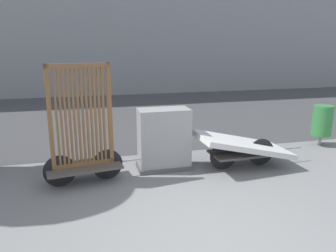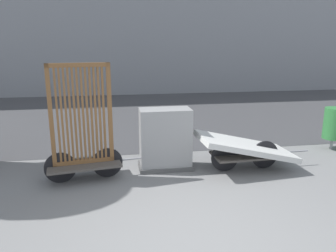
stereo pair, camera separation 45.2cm
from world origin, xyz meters
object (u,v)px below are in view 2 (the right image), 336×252
(utility_cabinet, at_px, (165,141))
(trash_bin, at_px, (334,123))
(bike_cart_with_mattress, at_px, (246,148))
(bike_cart_with_bedframe, at_px, (83,138))

(utility_cabinet, xyz_separation_m, trash_bin, (3.94, 0.54, 0.06))
(utility_cabinet, distance_m, trash_bin, 3.97)
(bike_cart_with_mattress, bearing_deg, trash_bin, 17.73)
(bike_cart_with_bedframe, distance_m, utility_cabinet, 1.53)
(bike_cart_with_bedframe, bearing_deg, trash_bin, 0.27)
(utility_cabinet, bearing_deg, bike_cart_with_mattress, -12.07)
(bike_cart_with_bedframe, xyz_separation_m, utility_cabinet, (1.48, 0.32, -0.22))
(utility_cabinet, bearing_deg, bike_cart_with_bedframe, -167.90)
(bike_cart_with_mattress, distance_m, utility_cabinet, 1.53)
(bike_cart_with_bedframe, relative_size, bike_cart_with_mattress, 0.91)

